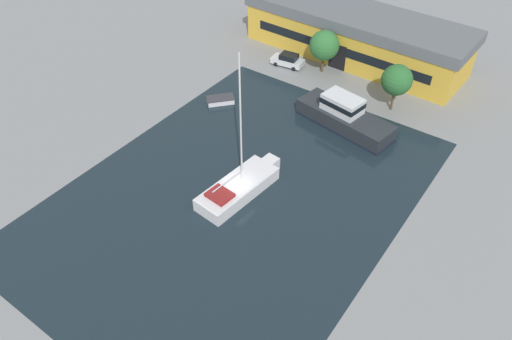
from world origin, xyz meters
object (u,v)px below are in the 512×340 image
(quay_tree_by_water, at_px, (397,80))
(warehouse_building, at_px, (355,34))
(quay_tree_near_building, at_px, (324,45))
(parked_car, at_px, (288,60))
(motor_cruiser, at_px, (344,116))
(small_dinghy, at_px, (220,100))
(sailboat_moored, at_px, (239,187))

(quay_tree_by_water, bearing_deg, warehouse_building, 137.01)
(quay_tree_near_building, bearing_deg, parked_car, -163.26)
(quay_tree_by_water, height_order, parked_car, quay_tree_by_water)
(quay_tree_near_building, bearing_deg, motor_cruiser, -48.77)
(warehouse_building, bearing_deg, quay_tree_near_building, -99.86)
(warehouse_building, relative_size, motor_cruiser, 2.58)
(quay_tree_near_building, xyz_separation_m, parked_car, (-4.41, -1.33, -2.83))
(motor_cruiser, bearing_deg, small_dinghy, 116.98)
(quay_tree_near_building, distance_m, sailboat_moored, 25.10)
(quay_tree_near_building, height_order, parked_car, quay_tree_near_building)
(motor_cruiser, bearing_deg, sailboat_moored, 179.27)
(small_dinghy, bearing_deg, warehouse_building, 110.48)
(sailboat_moored, height_order, motor_cruiser, sailboat_moored)
(sailboat_moored, bearing_deg, parked_car, 117.63)
(quay_tree_by_water, relative_size, small_dinghy, 1.61)
(warehouse_building, xyz_separation_m, parked_car, (-5.67, -7.42, -2.31))
(sailboat_moored, height_order, small_dinghy, sailboat_moored)
(warehouse_building, distance_m, sailboat_moored, 30.83)
(small_dinghy, bearing_deg, parked_car, 123.19)
(small_dinghy, bearing_deg, quay_tree_near_building, 106.63)
(parked_car, distance_m, motor_cruiser, 14.45)
(sailboat_moored, bearing_deg, quay_tree_near_building, 107.04)
(warehouse_building, distance_m, quay_tree_by_water, 13.16)
(motor_cruiser, relative_size, small_dinghy, 3.36)
(parked_car, bearing_deg, motor_cruiser, -129.17)
(sailboat_moored, bearing_deg, warehouse_building, 102.44)
(quay_tree_by_water, relative_size, parked_car, 1.28)
(quay_tree_near_building, bearing_deg, warehouse_building, 78.30)
(parked_car, xyz_separation_m, motor_cruiser, (12.26, -7.63, 0.44))
(sailboat_moored, bearing_deg, motor_cruiser, 85.06)
(sailboat_moored, bearing_deg, quay_tree_by_water, 80.23)
(quay_tree_by_water, bearing_deg, quay_tree_near_building, 165.21)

